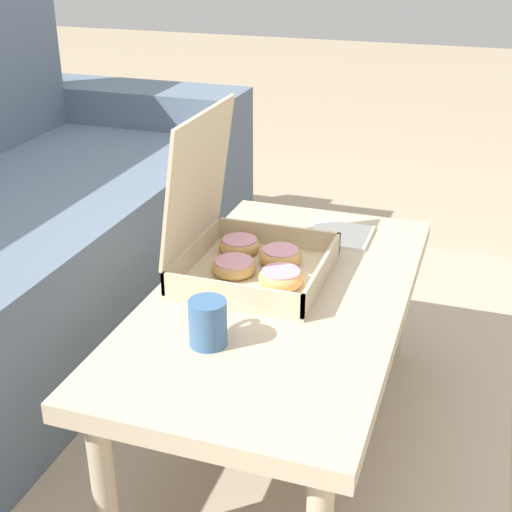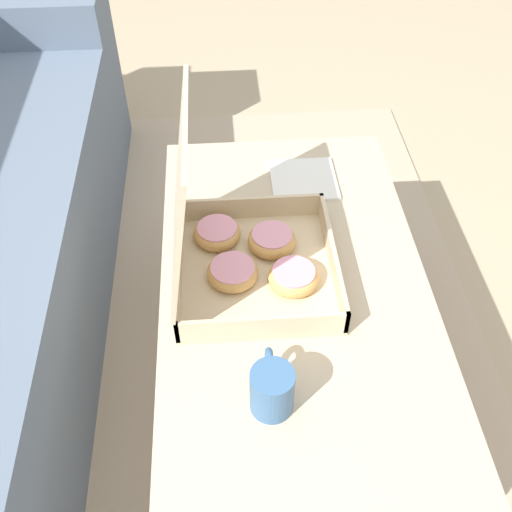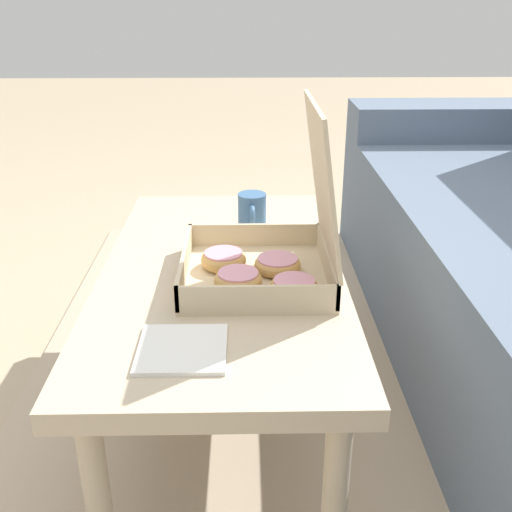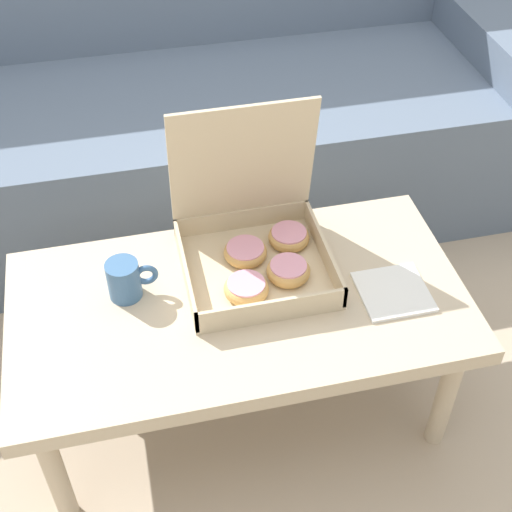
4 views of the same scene
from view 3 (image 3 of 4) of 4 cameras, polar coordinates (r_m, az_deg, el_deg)
The scene contains 6 objects.
ground_plane at distance 1.51m, azimuth 0.85°, elevation -14.45°, with size 12.00×12.00×0.00m, color tan.
area_rug at distance 1.55m, azimuth 12.37°, elevation -13.85°, with size 2.37×1.82×0.01m, color tan.
coffee_table at distance 1.32m, azimuth -3.21°, elevation -2.73°, with size 0.98×0.52×0.39m.
pastry_box at distance 1.22m, azimuth 1.30°, elevation 0.30°, with size 0.32×0.31×0.36m.
coffee_mug at distance 1.50m, azimuth -0.38°, elevation 4.27°, with size 0.11×0.07×0.09m.
napkin_stack at distance 1.02m, azimuth -7.03°, elevation -8.76°, with size 0.15×0.15×0.01m.
Camera 3 is at (1.18, -0.04, 0.94)m, focal length 42.00 mm.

